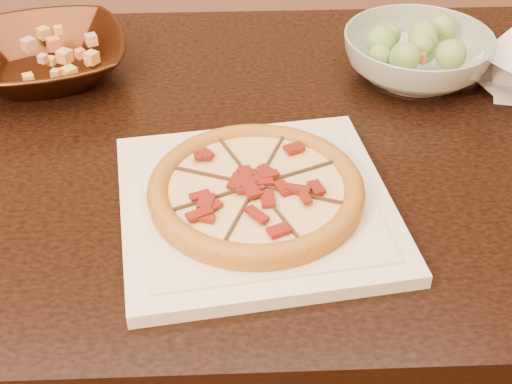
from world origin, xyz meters
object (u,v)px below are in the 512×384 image
dining_table (180,198)px  pizza (256,189)px  bronze_bowl (44,59)px  salad_bowl (416,56)px  plate (256,204)px

dining_table → pizza: 0.25m
bronze_bowl → dining_table: bearing=-39.8°
bronze_bowl → pizza: bearing=-47.2°
dining_table → bronze_bowl: (-0.21, 0.18, 0.14)m
bronze_bowl → salad_bowl: 0.59m
plate → bronze_bowl: bearing=132.8°
plate → bronze_bowl: bronze_bowl is taller
plate → salad_bowl: (0.26, 0.33, 0.03)m
plate → salad_bowl: bearing=51.0°
plate → pizza: (-0.00, 0.00, 0.02)m
dining_table → plate: bearing=-57.3°
plate → bronze_bowl: size_ratio=1.43×
plate → dining_table: bearing=122.7°
pizza → bronze_bowl: 0.47m
bronze_bowl → salad_bowl: (0.59, -0.02, 0.00)m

